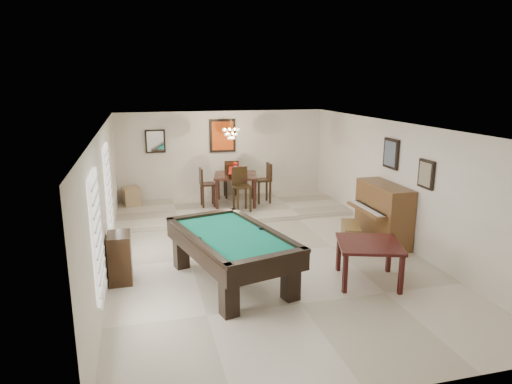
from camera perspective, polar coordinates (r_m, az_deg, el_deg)
name	(u,v)px	position (r m, az deg, el deg)	size (l,w,h in m)	color
ground_plane	(263,254)	(9.45, 0.92, -7.70)	(6.00, 9.00, 0.02)	beige
wall_back	(223,156)	(13.35, -4.19, 4.50)	(6.00, 0.04, 2.60)	silver
wall_front	(376,290)	(5.09, 14.80, -11.72)	(6.00, 0.04, 2.60)	silver
wall_left	(105,201)	(8.77, -18.32, -1.12)	(0.04, 9.00, 2.60)	silver
wall_right	(398,183)	(10.24, 17.36, 1.04)	(0.04, 9.00, 2.60)	silver
ceiling	(264,126)	(8.83, 0.98, 8.27)	(6.00, 9.00, 0.04)	white
dining_step	(232,208)	(12.42, -3.05, -2.06)	(6.00, 2.50, 0.12)	beige
window_left_front	(97,234)	(6.63, -19.25, -5.03)	(0.06, 1.00, 1.70)	white
window_left_rear	(108,189)	(9.32, -17.97, 0.41)	(0.06, 1.00, 1.70)	white
pool_table	(232,258)	(8.02, -3.08, -8.28)	(1.43, 2.63, 0.88)	black
square_table	(368,262)	(8.28, 13.84, -8.53)	(1.05, 1.05, 0.73)	black
upright_piano	(377,214)	(10.19, 14.87, -2.66)	(0.87, 1.55, 1.29)	brown
piano_bench	(350,235)	(9.98, 11.72, -5.27)	(0.33, 0.86, 0.48)	brown
apothecary_chest	(120,258)	(8.38, -16.63, -7.89)	(0.39, 0.58, 0.87)	black
dining_table	(236,187)	(12.54, -2.57, 0.61)	(1.14, 1.14, 0.95)	black
flower_vase	(235,166)	(12.42, -2.60, 3.28)	(0.14, 0.14, 0.24)	#B8150F
dining_chair_south	(242,190)	(11.81, -1.77, 0.28)	(0.42, 0.42, 1.14)	black
dining_chair_north	(231,179)	(13.26, -3.16, 1.68)	(0.41, 0.41, 1.10)	black
dining_chair_west	(208,187)	(12.36, -6.05, 0.61)	(0.39, 0.39, 1.05)	black
dining_chair_east	(263,183)	(12.66, 0.85, 1.12)	(0.41, 0.41, 1.11)	black
corner_bench	(132,196)	(12.96, -15.29, -0.50)	(0.42, 0.53, 0.48)	tan
chandelier	(231,130)	(11.97, -3.14, 7.78)	(0.44, 0.44, 0.60)	#FFE5B2
back_painting	(223,136)	(13.23, -4.21, 7.03)	(0.75, 0.06, 0.95)	#D84C14
back_mirror	(155,141)	(13.04, -12.48, 6.21)	(0.55, 0.06, 0.65)	white
right_picture_upper	(391,154)	(10.36, 16.54, 4.62)	(0.06, 0.55, 0.65)	slate
right_picture_lower	(426,174)	(9.32, 20.51, 2.09)	(0.06, 0.45, 0.55)	gray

